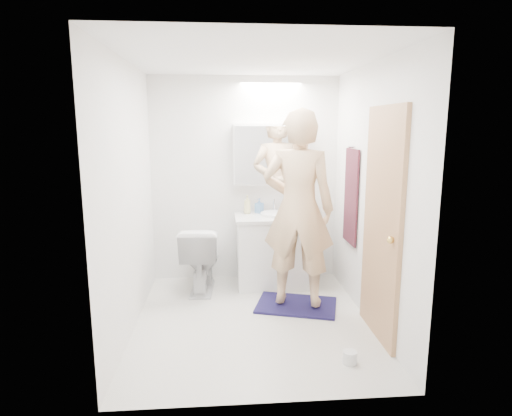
{
  "coord_description": "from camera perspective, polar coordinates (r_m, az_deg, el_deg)",
  "views": [
    {
      "loc": [
        -0.28,
        -3.83,
        1.83
      ],
      "look_at": [
        0.05,
        0.25,
        1.05
      ],
      "focal_mm": 30.22,
      "sensor_mm": 36.0,
      "label": 1
    }
  ],
  "objects": [
    {
      "name": "person",
      "position": [
        4.27,
        5.61,
        -0.13
      ],
      "size": [
        0.82,
        0.65,
        1.95
      ],
      "primitive_type": "imported",
      "rotation": [
        0.0,
        0.0,
        2.85
      ],
      "color": "#D5AC80",
      "rests_on": "bath_rug"
    },
    {
      "name": "toothbrush_cup",
      "position": [
        5.12,
        5.46,
        -0.1
      ],
      "size": [
        0.12,
        0.12,
        0.09
      ],
      "primitive_type": "imported",
      "rotation": [
        0.0,
        0.0,
        -0.3
      ],
      "color": "#4574D0",
      "rests_on": "countertop"
    },
    {
      "name": "mirror_panel",
      "position": [
        4.97,
        2.1,
        6.98
      ],
      "size": [
        0.84,
        0.01,
        0.66
      ],
      "primitive_type": "cube",
      "color": "silver",
      "rests_on": "medicine_cabinet"
    },
    {
      "name": "wall_back",
      "position": [
        5.13,
        -1.46,
        3.73
      ],
      "size": [
        2.5,
        0.0,
        2.5
      ],
      "primitive_type": "plane",
      "rotation": [
        1.57,
        0.0,
        0.0
      ],
      "color": "white",
      "rests_on": "floor"
    },
    {
      "name": "wall_front",
      "position": [
        2.67,
        1.52,
        -2.86
      ],
      "size": [
        2.5,
        0.0,
        2.5
      ],
      "primitive_type": "plane",
      "rotation": [
        -1.57,
        0.0,
        0.0
      ],
      "color": "white",
      "rests_on": "floor"
    },
    {
      "name": "towel",
      "position": [
        4.64,
        12.45,
        1.49
      ],
      "size": [
        0.02,
        0.42,
        1.0
      ],
      "primitive_type": "cube",
      "color": "#101D34",
      "rests_on": "wall_right"
    },
    {
      "name": "soap_bottle_a",
      "position": [
        5.03,
        -1.16,
        0.47
      ],
      "size": [
        0.09,
        0.1,
        0.22
      ],
      "primitive_type": "imported",
      "rotation": [
        0.0,
        0.0,
        0.14
      ],
      "color": "#CEC785",
      "rests_on": "countertop"
    },
    {
      "name": "door",
      "position": [
        3.83,
        16.33,
        -2.18
      ],
      "size": [
        0.04,
        0.8,
        2.0
      ],
      "primitive_type": "cube",
      "color": "tan",
      "rests_on": "wall_right"
    },
    {
      "name": "sink_basin",
      "position": [
        4.96,
        2.69,
        -0.78
      ],
      "size": [
        0.36,
        0.36,
        0.03
      ],
      "primitive_type": "cylinder",
      "color": "white",
      "rests_on": "countertop"
    },
    {
      "name": "bath_rug",
      "position": [
        4.57,
        5.37,
        -12.67
      ],
      "size": [
        0.92,
        0.75,
        0.02
      ],
      "primitive_type": "cube",
      "rotation": [
        0.0,
        0.0,
        -0.29
      ],
      "color": "#191544",
      "rests_on": "floor"
    },
    {
      "name": "medicine_cabinet",
      "position": [
        5.05,
        2.0,
        7.04
      ],
      "size": [
        0.88,
        0.14,
        0.7
      ],
      "primitive_type": "cube",
      "color": "white",
      "rests_on": "wall_back"
    },
    {
      "name": "toilet",
      "position": [
        4.91,
        -7.3,
        -6.56
      ],
      "size": [
        0.46,
        0.76,
        0.75
      ],
      "primitive_type": "imported",
      "rotation": [
        0.0,
        0.0,
        3.08
      ],
      "color": "white",
      "rests_on": "floor"
    },
    {
      "name": "toilet_paper_roll",
      "position": [
        3.64,
        12.31,
        -18.76
      ],
      "size": [
        0.11,
        0.11,
        0.1
      ],
      "primitive_type": "cylinder",
      "color": "silver",
      "rests_on": "floor"
    },
    {
      "name": "door_knob",
      "position": [
        3.55,
        17.39,
        -4.06
      ],
      "size": [
        0.06,
        0.06,
        0.06
      ],
      "primitive_type": "sphere",
      "color": "gold",
      "rests_on": "door"
    },
    {
      "name": "soap_bottle_b",
      "position": [
        5.08,
        0.42,
        0.31
      ],
      "size": [
        0.11,
        0.11,
        0.17
      ],
      "primitive_type": "imported",
      "rotation": [
        0.0,
        0.0,
        -0.73
      ],
      "color": "#5582B7",
      "rests_on": "countertop"
    },
    {
      "name": "wall_right",
      "position": [
        4.12,
        15.02,
        1.62
      ],
      "size": [
        0.0,
        2.5,
        2.5
      ],
      "primitive_type": "plane",
      "rotation": [
        1.57,
        0.0,
        -1.57
      ],
      "color": "white",
      "rests_on": "floor"
    },
    {
      "name": "faucet",
      "position": [
        5.14,
        2.43,
        0.35
      ],
      "size": [
        0.02,
        0.02,
        0.16
      ],
      "primitive_type": "cylinder",
      "color": "white",
      "rests_on": "countertop"
    },
    {
      "name": "wall_left",
      "position": [
        3.97,
        -16.5,
        1.21
      ],
      "size": [
        0.0,
        2.5,
        2.5
      ],
      "primitive_type": "plane",
      "rotation": [
        1.57,
        0.0,
        1.57
      ],
      "color": "white",
      "rests_on": "floor"
    },
    {
      "name": "vanity_cabinet",
      "position": [
        5.04,
        2.69,
        -5.81
      ],
      "size": [
        0.9,
        0.55,
        0.78
      ],
      "primitive_type": "cube",
      "color": "white",
      "rests_on": "floor"
    },
    {
      "name": "towel_hook",
      "position": [
        4.58,
        12.56,
        7.91
      ],
      "size": [
        0.07,
        0.02,
        0.02
      ],
      "primitive_type": "cylinder",
      "rotation": [
        0.0,
        1.57,
        0.0
      ],
      "color": "silver",
      "rests_on": "wall_right"
    },
    {
      "name": "ceiling",
      "position": [
        3.88,
        -0.47,
        19.24
      ],
      "size": [
        2.5,
        2.5,
        0.0
      ],
      "primitive_type": "plane",
      "rotation": [
        3.14,
        0.0,
        0.0
      ],
      "color": "white",
      "rests_on": "floor"
    },
    {
      "name": "countertop",
      "position": [
        4.94,
        2.73,
        -1.25
      ],
      "size": [
        0.95,
        0.58,
        0.04
      ],
      "primitive_type": "cube",
      "color": "silver",
      "rests_on": "vanity_cabinet"
    },
    {
      "name": "floor",
      "position": [
        4.25,
        -0.41,
        -14.7
      ],
      "size": [
        2.5,
        2.5,
        0.0
      ],
      "primitive_type": "plane",
      "color": "silver",
      "rests_on": "ground"
    }
  ]
}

